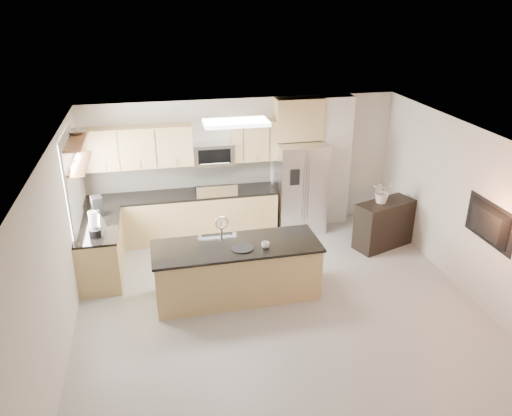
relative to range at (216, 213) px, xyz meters
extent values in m
plane|color=#A19F99|center=(0.60, -2.92, -0.47)|extent=(6.50, 6.50, 0.00)
cube|color=silver|center=(0.60, -2.92, 2.13)|extent=(6.00, 6.50, 0.02)
cube|color=beige|center=(0.60, 0.33, 0.83)|extent=(6.00, 0.02, 2.60)
cube|color=beige|center=(-2.40, -2.92, 0.83)|extent=(0.02, 6.50, 2.60)
cube|color=beige|center=(3.60, -2.92, 0.83)|extent=(0.02, 6.50, 2.60)
cube|color=tan|center=(-0.63, 0.00, -0.03)|extent=(3.55, 0.65, 0.88)
cube|color=black|center=(-0.63, 0.00, 0.43)|extent=(3.55, 0.66, 0.04)
cube|color=beige|center=(-0.63, 0.32, 0.71)|extent=(3.55, 0.02, 0.52)
cube|color=tan|center=(-2.07, -1.07, -0.03)|extent=(0.65, 1.50, 0.88)
cube|color=black|center=(-2.07, -1.07, 0.43)|extent=(0.66, 1.50, 0.04)
cube|color=black|center=(0.00, 0.00, -0.02)|extent=(0.76, 0.64, 0.90)
cube|color=black|center=(0.00, 0.00, 0.44)|extent=(0.76, 0.62, 0.03)
cube|color=silver|center=(0.00, -0.30, 0.56)|extent=(0.76, 0.04, 0.22)
cube|color=tan|center=(-1.34, 0.16, 1.35)|extent=(1.92, 0.33, 0.75)
cube|color=tan|center=(0.79, 0.16, 1.35)|extent=(0.82, 0.33, 0.75)
cube|color=silver|center=(0.00, 0.13, 1.16)|extent=(0.76, 0.40, 0.40)
cube|color=black|center=(0.00, -0.07, 1.16)|extent=(0.60, 0.02, 0.28)
cube|color=silver|center=(1.66, -0.05, 0.42)|extent=(0.92, 0.75, 1.78)
cube|color=gray|center=(1.66, -0.43, 0.42)|extent=(0.02, 0.01, 1.69)
cube|color=black|center=(1.44, -0.44, 0.78)|extent=(0.18, 0.03, 0.30)
cube|color=silver|center=(2.42, 0.18, 0.83)|extent=(0.60, 0.30, 2.60)
cube|color=white|center=(-2.38, -1.07, 1.18)|extent=(0.03, 1.05, 1.55)
cube|color=silver|center=(-2.37, -1.07, 1.18)|extent=(0.03, 1.15, 1.65)
cube|color=brown|center=(-2.25, -0.97, 1.48)|extent=(0.30, 1.20, 0.04)
cube|color=brown|center=(-2.25, -0.97, 1.85)|extent=(0.30, 1.20, 0.04)
cube|color=white|center=(0.20, -1.32, 2.09)|extent=(1.00, 0.50, 0.06)
cube|color=tan|center=(0.03, -2.17, -0.05)|extent=(2.51, 0.90, 0.85)
cube|color=black|center=(0.03, -2.17, 0.39)|extent=(2.58, 0.96, 0.04)
cube|color=black|center=(-0.16, -2.17, 0.38)|extent=(0.53, 0.39, 0.01)
cylinder|color=silver|center=(-0.16, -1.96, 0.58)|extent=(0.03, 0.03, 0.34)
torus|color=silver|center=(-0.16, -2.02, 0.73)|extent=(0.21, 0.03, 0.21)
cube|color=black|center=(3.00, -1.09, -0.03)|extent=(1.20, 0.81, 0.89)
imported|color=silver|center=(0.44, -2.35, 0.46)|extent=(0.15, 0.15, 0.10)
cylinder|color=black|center=(0.10, -2.30, 0.42)|extent=(0.40, 0.40, 0.02)
cylinder|color=black|center=(-2.07, -1.50, 0.51)|extent=(0.18, 0.18, 0.13)
cylinder|color=silver|center=(-2.07, -1.50, 0.72)|extent=(0.14, 0.14, 0.30)
cone|color=silver|center=(-2.02, -1.11, 0.56)|extent=(0.21, 0.21, 0.23)
cylinder|color=black|center=(-2.02, -1.11, 0.69)|extent=(0.04, 0.04, 0.04)
cube|color=black|center=(-2.09, -0.66, 0.61)|extent=(0.22, 0.25, 0.33)
cylinder|color=silver|center=(-2.09, -0.71, 0.53)|extent=(0.11, 0.11, 0.12)
imported|color=silver|center=(-2.25, -0.65, 1.91)|extent=(0.49, 0.49, 0.09)
imported|color=silver|center=(2.91, -1.08, 0.73)|extent=(0.65, 0.59, 0.64)
imported|color=black|center=(3.51, -3.12, 0.88)|extent=(0.14, 1.08, 0.62)
camera|label=1|loc=(-1.06, -8.79, 3.97)|focal=35.00mm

